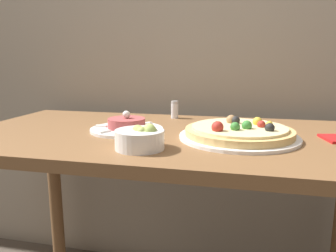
% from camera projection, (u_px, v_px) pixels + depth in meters
% --- Properties ---
extents(dining_table, '(1.40, 0.71, 0.79)m').
position_uv_depth(dining_table, '(170.00, 165.00, 1.11)').
color(dining_table, brown).
rests_on(dining_table, ground_plane).
extents(pizza_plate, '(0.37, 0.37, 0.07)m').
position_uv_depth(pizza_plate, '(239.00, 132.00, 1.01)').
color(pizza_plate, white).
rests_on(pizza_plate, dining_table).
extents(tartare_plate, '(0.25, 0.25, 0.07)m').
position_uv_depth(tartare_plate, '(127.00, 126.00, 1.12)').
color(tartare_plate, white).
rests_on(tartare_plate, dining_table).
extents(small_bowl, '(0.13, 0.13, 0.07)m').
position_uv_depth(small_bowl, '(141.00, 138.00, 0.89)').
color(small_bowl, white).
rests_on(small_bowl, dining_table).
extents(salt_shaker, '(0.03, 0.03, 0.07)m').
position_uv_depth(salt_shaker, '(175.00, 110.00, 1.36)').
color(salt_shaker, silver).
rests_on(salt_shaker, dining_table).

